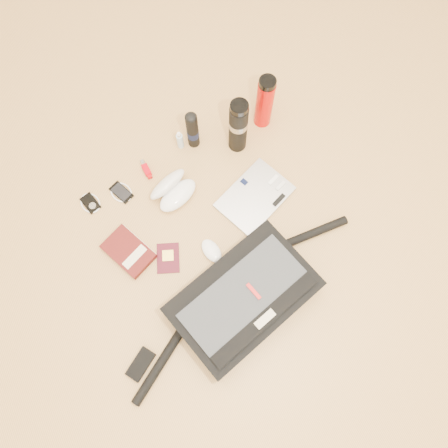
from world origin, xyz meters
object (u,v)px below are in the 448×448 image
object	(u,v)px
messenger_bag	(243,299)
book	(129,251)
laptop	(255,197)
thermos_red	(265,102)
thermos_black	(238,126)

from	to	relation	value
messenger_bag	book	bearing A→B (deg)	115.71
messenger_bag	laptop	size ratio (longest dim) A/B	3.00
messenger_bag	thermos_red	distance (m)	0.80
laptop	thermos_black	world-z (taller)	thermos_black
laptop	thermos_red	size ratio (longest dim) A/B	1.23
messenger_bag	thermos_black	xyz separation A→B (m)	(0.29, 0.61, 0.08)
book	thermos_black	world-z (taller)	thermos_black
laptop	book	bearing A→B (deg)	157.50
messenger_bag	thermos_red	world-z (taller)	thermos_red
thermos_red	laptop	bearing A→B (deg)	-122.10
messenger_bag	book	world-z (taller)	messenger_bag
book	thermos_black	size ratio (longest dim) A/B	0.77
messenger_bag	book	size ratio (longest dim) A/B	4.58
book	thermos_black	bearing A→B (deg)	-0.56
messenger_bag	thermos_red	size ratio (longest dim) A/B	3.71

